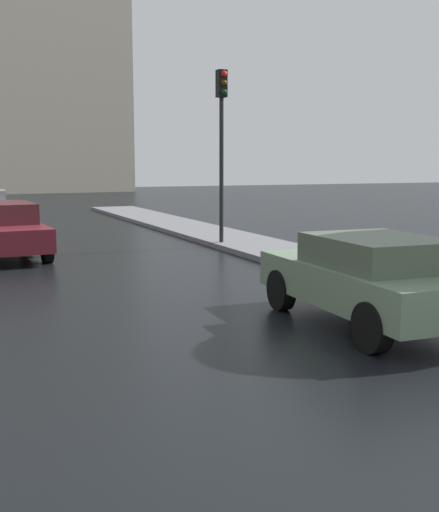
% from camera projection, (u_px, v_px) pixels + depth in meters
% --- Properties ---
extents(car_maroon_mid_road, '(1.99, 4.41, 1.39)m').
position_uv_depth(car_maroon_mid_road, '(3.00, 229.00, 16.44)').
color(car_maroon_mid_road, maroon).
rests_on(car_maroon_mid_road, ground).
extents(car_green_far_ahead, '(2.01, 4.00, 1.34)m').
position_uv_depth(car_green_far_ahead, '(372.00, 277.00, 9.53)').
color(car_green_far_ahead, slate).
rests_on(car_green_far_ahead, ground).
extents(traffic_light, '(0.26, 0.39, 4.84)m').
position_uv_depth(traffic_light, '(222.00, 125.00, 18.04)').
color(traffic_light, black).
rests_on(traffic_light, sidewalk_strip).
extents(distant_tower, '(15.69, 7.29, 23.67)m').
position_uv_depth(distant_tower, '(31.00, 70.00, 52.33)').
color(distant_tower, beige).
rests_on(distant_tower, ground).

